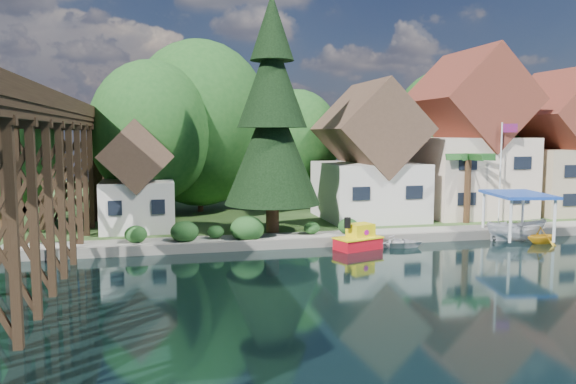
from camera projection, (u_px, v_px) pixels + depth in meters
name	position (u px, v px, depth m)	size (l,w,h in m)	color
ground	(352.00, 278.00, 28.62)	(140.00, 140.00, 0.00)	black
bank	(248.00, 198.00, 61.55)	(140.00, 52.00, 0.50)	#2E5020
seawall	(369.00, 240.00, 37.23)	(60.00, 0.40, 0.62)	slate
promenade	(389.00, 232.00, 38.91)	(50.00, 2.60, 0.06)	gray
trestle_bridge	(32.00, 172.00, 29.51)	(4.12, 44.18, 9.30)	black
house_left	(369.00, 161.00, 45.14)	(7.64, 8.64, 11.02)	silver
house_center	(467.00, 145.00, 47.50)	(8.65, 9.18, 13.89)	beige
house_right	(562.00, 151.00, 49.09)	(8.15, 8.64, 12.45)	tan
shed	(138.00, 183.00, 39.82)	(5.09, 5.40, 7.85)	silver
bg_trees	(282.00, 134.00, 48.68)	(49.90, 13.30, 10.57)	#382314
shrubs	(237.00, 228.00, 36.44)	(15.76, 2.47, 1.70)	#184319
conifer	(272.00, 119.00, 38.28)	(6.60, 6.60, 16.25)	#382314
palm_tree	(468.00, 159.00, 42.71)	(4.76, 4.76, 5.65)	#382314
flagpole	(503.00, 161.00, 43.00)	(1.17, 0.41, 7.71)	white
tugboat	(359.00, 239.00, 35.74)	(3.35, 2.52, 2.16)	red
boat_white_a	(393.00, 241.00, 36.61)	(2.66, 3.72, 0.77)	silver
boat_canopy	(517.00, 220.00, 38.42)	(4.42, 5.71, 3.31)	silver
boat_yellow	(542.00, 234.00, 37.55)	(2.06, 2.39, 1.26)	gold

